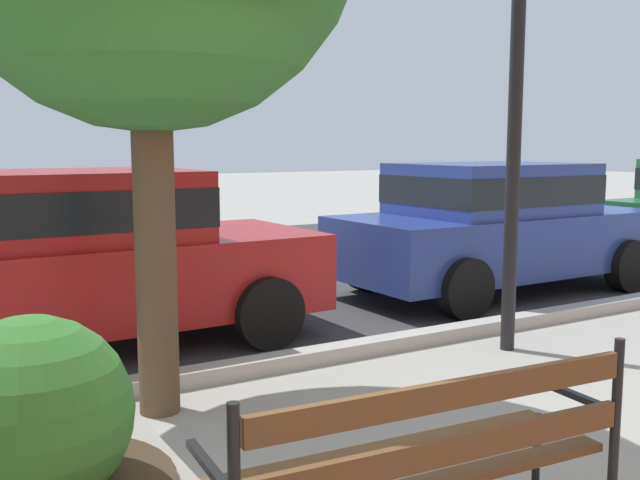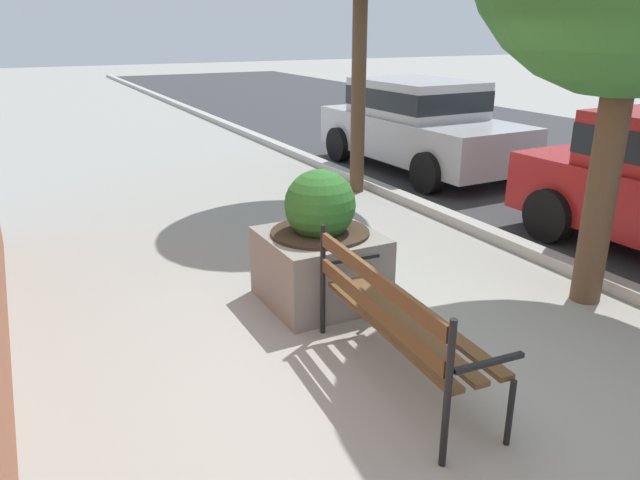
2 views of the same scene
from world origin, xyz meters
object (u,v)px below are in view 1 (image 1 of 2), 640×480
parked_car_blue (496,223)px  parked_car_red (79,254)px  park_bench (427,453)px  lamp_post (517,51)px

parked_car_blue → parked_car_red: bearing=180.0°
park_bench → parked_car_blue: (4.46, 4.22, 0.30)m
parked_car_blue → park_bench: bearing=-136.5°
parked_car_blue → lamp_post: size_ratio=1.06×
park_bench → parked_car_red: parked_car_red is taller
park_bench → lamp_post: size_ratio=0.47×
parked_car_red → lamp_post: 4.10m
parked_car_red → parked_car_blue: 4.89m
park_bench → lamp_post: lamp_post is taller
park_bench → parked_car_blue: parked_car_blue is taller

